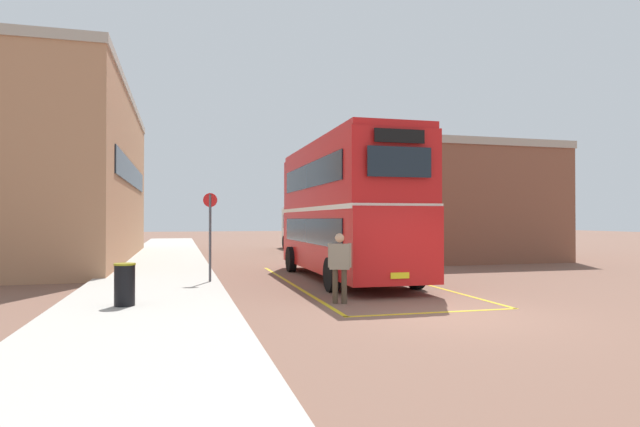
{
  "coord_description": "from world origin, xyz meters",
  "views": [
    {
      "loc": [
        -5.75,
        -10.33,
        2.1
      ],
      "look_at": [
        -0.34,
        9.81,
        2.33
      ],
      "focal_mm": 29.5,
      "sensor_mm": 36.0,
      "label": 1
    }
  ],
  "objects_px": {
    "pedestrian_boarding": "(340,263)",
    "litter_bin": "(125,284)",
    "bus_stop_sign": "(210,228)",
    "single_deck_bus": "(310,226)",
    "double_decker_bus": "(345,207)"
  },
  "relations": [
    {
      "from": "pedestrian_boarding",
      "to": "bus_stop_sign",
      "type": "relative_size",
      "value": 0.63
    },
    {
      "from": "litter_bin",
      "to": "bus_stop_sign",
      "type": "xyz_separation_m",
      "value": [
        2.13,
        4.23,
        1.19
      ]
    },
    {
      "from": "pedestrian_boarding",
      "to": "bus_stop_sign",
      "type": "distance_m",
      "value": 5.3
    },
    {
      "from": "double_decker_bus",
      "to": "bus_stop_sign",
      "type": "xyz_separation_m",
      "value": [
        -4.67,
        -0.71,
        -0.7
      ]
    },
    {
      "from": "litter_bin",
      "to": "bus_stop_sign",
      "type": "height_order",
      "value": "bus_stop_sign"
    },
    {
      "from": "pedestrian_boarding",
      "to": "bus_stop_sign",
      "type": "bearing_deg",
      "value": 123.95
    },
    {
      "from": "single_deck_bus",
      "to": "bus_stop_sign",
      "type": "distance_m",
      "value": 18.99
    },
    {
      "from": "pedestrian_boarding",
      "to": "litter_bin",
      "type": "bearing_deg",
      "value": 178.66
    },
    {
      "from": "pedestrian_boarding",
      "to": "litter_bin",
      "type": "relative_size",
      "value": 1.82
    },
    {
      "from": "double_decker_bus",
      "to": "litter_bin",
      "type": "distance_m",
      "value": 8.61
    },
    {
      "from": "double_decker_bus",
      "to": "pedestrian_boarding",
      "type": "xyz_separation_m",
      "value": [
        -1.75,
        -5.05,
        -1.49
      ]
    },
    {
      "from": "single_deck_bus",
      "to": "pedestrian_boarding",
      "type": "xyz_separation_m",
      "value": [
        -4.61,
        -21.77,
        -0.62
      ]
    },
    {
      "from": "single_deck_bus",
      "to": "pedestrian_boarding",
      "type": "relative_size",
      "value": 4.97
    },
    {
      "from": "double_decker_bus",
      "to": "bus_stop_sign",
      "type": "relative_size",
      "value": 3.52
    },
    {
      "from": "single_deck_bus",
      "to": "pedestrian_boarding",
      "type": "bearing_deg",
      "value": -101.95
    }
  ]
}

